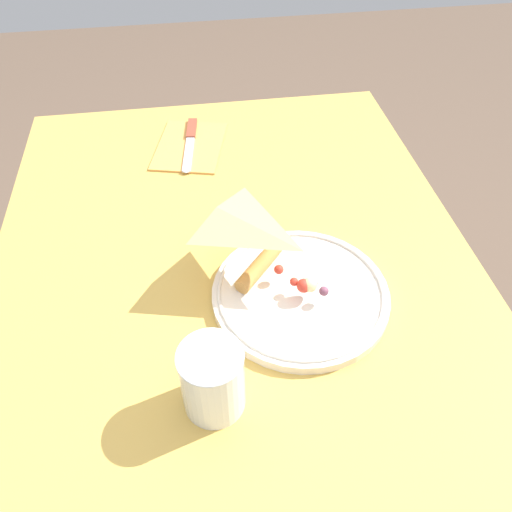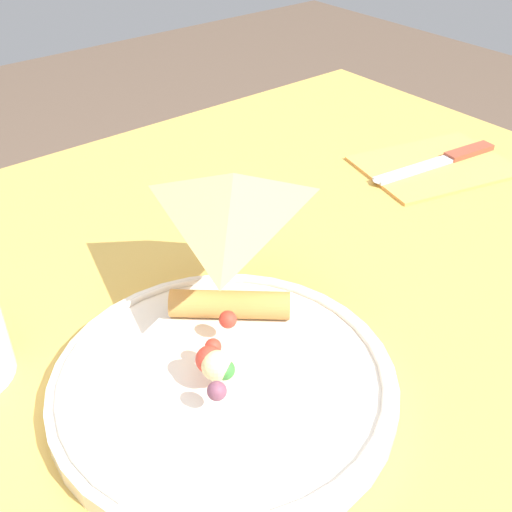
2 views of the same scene
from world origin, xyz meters
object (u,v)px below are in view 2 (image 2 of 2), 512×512
napkin_folded (435,166)px  plate_pizza (224,377)px  dining_table (196,397)px  butter_knife (441,161)px

napkin_folded → plate_pizza: bearing=17.8°
dining_table → butter_knife: size_ratio=5.96×
napkin_folded → butter_knife: butter_knife is taller
butter_knife → plate_pizza: bearing=24.9°
butter_knife → napkin_folded: bearing=-0.0°
dining_table → butter_knife: butter_knife is taller
plate_pizza → butter_knife: size_ratio=1.36×
plate_pizza → napkin_folded: bearing=-162.2°
dining_table → napkin_folded: 0.43m
napkin_folded → butter_knife: size_ratio=1.08×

